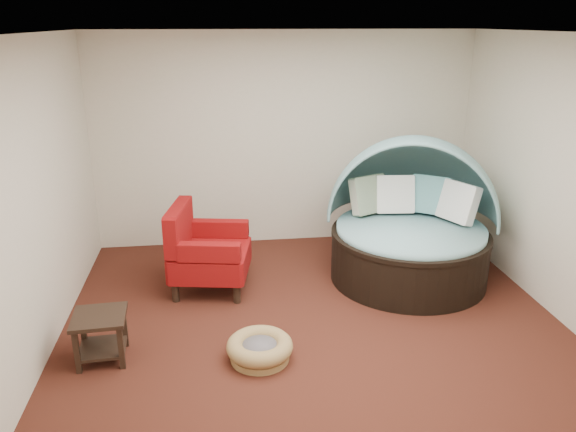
{
  "coord_description": "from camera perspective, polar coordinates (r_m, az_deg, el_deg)",
  "views": [
    {
      "loc": [
        -0.92,
        -4.77,
        2.9
      ],
      "look_at": [
        -0.21,
        0.6,
        1.01
      ],
      "focal_mm": 35.0,
      "sensor_mm": 36.0,
      "label": 1
    }
  ],
  "objects": [
    {
      "name": "floor",
      "position": [
        5.66,
        2.93,
        -11.6
      ],
      "size": [
        5.0,
        5.0,
        0.0
      ],
      "primitive_type": "plane",
      "color": "#4D2216",
      "rests_on": "ground"
    },
    {
      "name": "wall_back",
      "position": [
        7.48,
        -0.34,
        7.68
      ],
      "size": [
        5.0,
        0.0,
        5.0
      ],
      "primitive_type": "plane",
      "rotation": [
        1.57,
        0.0,
        0.0
      ],
      "color": "beige",
      "rests_on": "floor"
    },
    {
      "name": "wall_front",
      "position": [
        2.87,
        12.56,
        -12.74
      ],
      "size": [
        5.0,
        0.0,
        5.0
      ],
      "primitive_type": "plane",
      "rotation": [
        -1.57,
        0.0,
        0.0
      ],
      "color": "beige",
      "rests_on": "floor"
    },
    {
      "name": "wall_left",
      "position": [
        5.25,
        -24.72,
        0.82
      ],
      "size": [
        0.0,
        5.0,
        5.0
      ],
      "primitive_type": "plane",
      "rotation": [
        1.57,
        0.0,
        1.57
      ],
      "color": "beige",
      "rests_on": "floor"
    },
    {
      "name": "wall_right",
      "position": [
        6.06,
        27.15,
        2.75
      ],
      "size": [
        0.0,
        5.0,
        5.0
      ],
      "primitive_type": "plane",
      "rotation": [
        1.57,
        0.0,
        -1.57
      ],
      "color": "beige",
      "rests_on": "floor"
    },
    {
      "name": "ceiling",
      "position": [
        4.86,
        3.51,
        18.03
      ],
      "size": [
        5.0,
        5.0,
        0.0
      ],
      "primitive_type": "plane",
      "rotation": [
        3.14,
        0.0,
        0.0
      ],
      "color": "white",
      "rests_on": "wall_back"
    },
    {
      "name": "canopy_daybed",
      "position": [
        6.67,
        12.44,
        0.19
      ],
      "size": [
        2.37,
        2.33,
        1.67
      ],
      "rotation": [
        0.0,
        0.0,
        -0.35
      ],
      "color": "black",
      "rests_on": "floor"
    },
    {
      "name": "pet_basket",
      "position": [
        5.19,
        -2.89,
        -13.3
      ],
      "size": [
        0.68,
        0.68,
        0.21
      ],
      "rotation": [
        0.0,
        0.0,
        0.13
      ],
      "color": "olive",
      "rests_on": "floor"
    },
    {
      "name": "red_armchair",
      "position": [
        6.37,
        -8.47,
        -3.55
      ],
      "size": [
        0.98,
        0.98,
        0.99
      ],
      "rotation": [
        0.0,
        0.0,
        -0.18
      ],
      "color": "black",
      "rests_on": "floor"
    },
    {
      "name": "side_table",
      "position": [
        5.37,
        -18.5,
        -11.01
      ],
      "size": [
        0.49,
        0.49,
        0.44
      ],
      "rotation": [
        0.0,
        0.0,
        0.06
      ],
      "color": "black",
      "rests_on": "floor"
    }
  ]
}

